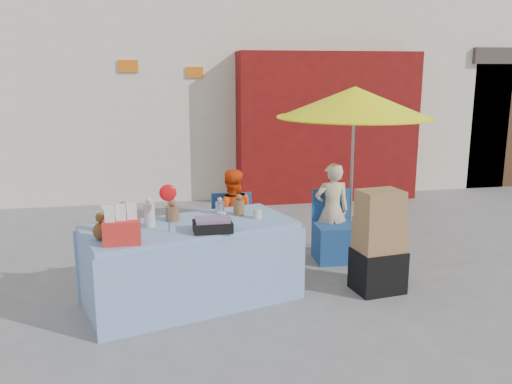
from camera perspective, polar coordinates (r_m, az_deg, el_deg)
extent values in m
plane|color=slate|center=(5.54, -0.96, -11.60)|extent=(80.00, 80.00, 0.00)
cube|color=silver|center=(12.00, -6.98, 12.44)|extent=(12.00, 5.00, 4.50)
cube|color=maroon|center=(9.72, 7.55, 6.79)|extent=(3.20, 0.60, 2.60)
cube|color=#4C331E|center=(13.26, 23.02, 7.01)|extent=(2.60, 3.00, 2.40)
cube|color=#3F3833|center=(13.22, 23.53, 12.83)|extent=(2.80, 3.20, 0.30)
cube|color=orange|center=(9.46, -13.30, 12.78)|extent=(0.32, 0.04, 0.20)
cube|color=orange|center=(9.48, -6.46, 12.43)|extent=(0.28, 0.04, 0.18)
cube|color=#829DD0|center=(5.49, -6.85, -7.41)|extent=(2.20, 1.44, 0.80)
cube|color=#829DD0|center=(5.09, -4.94, -9.32)|extent=(2.00, 0.62, 0.75)
cube|color=#829DD0|center=(5.92, -8.47, -6.24)|extent=(2.00, 0.62, 0.75)
cylinder|color=silver|center=(5.28, -15.74, -2.98)|extent=(0.15, 0.15, 0.19)
cylinder|color=brown|center=(5.43, -13.78, -2.56)|extent=(0.16, 0.16, 0.17)
cylinder|color=silver|center=(5.32, -11.16, -2.38)|extent=(0.13, 0.13, 0.23)
cylinder|color=brown|center=(5.51, -8.80, -2.24)|extent=(0.17, 0.17, 0.15)
cylinder|color=#B2B2B7|center=(5.72, -3.82, -1.68)|extent=(0.12, 0.12, 0.13)
cylinder|color=brown|center=(5.66, -1.82, -1.62)|extent=(0.15, 0.15, 0.16)
cylinder|color=silver|center=(5.42, -3.62, -2.64)|extent=(0.11, 0.11, 0.10)
cylinder|color=silver|center=(5.53, 0.14, -2.30)|extent=(0.11, 0.11, 0.10)
sphere|color=brown|center=(5.02, -15.93, -3.99)|extent=(0.16, 0.16, 0.16)
ellipsoid|color=red|center=(5.05, -9.26, -0.09)|extent=(0.17, 0.10, 0.16)
cube|color=red|center=(4.84, -13.94, -4.17)|extent=(0.35, 0.23, 0.21)
cube|color=black|center=(5.11, -4.59, -3.62)|extent=(0.42, 0.35, 0.10)
cube|color=#1E488A|center=(6.42, -2.36, -5.98)|extent=(0.50, 0.49, 0.45)
cube|color=#1E488A|center=(6.51, -2.59, -1.82)|extent=(0.48, 0.07, 0.40)
cube|color=#1E488A|center=(6.71, 8.30, -5.28)|extent=(0.50, 0.49, 0.45)
cube|color=#1E488A|center=(6.79, 7.90, -1.30)|extent=(0.48, 0.07, 0.40)
imported|color=#FF470D|center=(6.46, -2.59, -2.62)|extent=(0.58, 0.47, 1.15)
imported|color=beige|center=(6.74, 7.98, -1.93)|extent=(0.45, 0.31, 1.18)
cylinder|color=gray|center=(6.89, 10.04, 1.80)|extent=(0.04, 0.04, 2.00)
cone|color=#F7FF0D|center=(6.78, 10.34, 9.29)|extent=(1.90, 1.90, 0.38)
cylinder|color=#F7FF0D|center=(6.79, 10.28, 7.77)|extent=(1.90, 1.90, 0.02)
cube|color=black|center=(5.89, 12.69, -8.05)|extent=(0.54, 0.46, 0.45)
cube|color=olive|center=(5.77, 12.88, -4.39)|extent=(0.51, 0.42, 0.34)
cube|color=olive|center=(5.66, 12.95, -1.34)|extent=(0.47, 0.38, 0.30)
ellipsoid|color=yellow|center=(5.50, -10.80, -10.31)|extent=(0.67, 0.54, 0.30)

